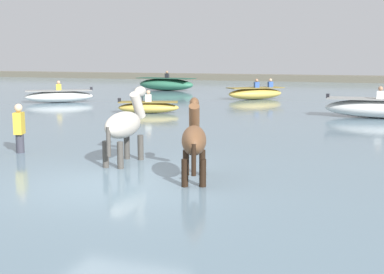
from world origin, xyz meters
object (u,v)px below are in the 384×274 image
at_px(boat_mid_channel, 379,108).
at_px(boat_far_offshore, 148,107).
at_px(boat_near_port, 59,96).
at_px(boat_near_starboard, 255,93).
at_px(channel_buoy, 143,104).
at_px(boat_far_inshore, 166,84).
at_px(horse_trailing_pinto, 125,127).
at_px(person_onlooker_right, 20,135).
at_px(horse_lead_bay, 194,142).

xyz_separation_m(boat_mid_channel, boat_far_offshore, (-9.10, -1.45, -0.13)).
relative_size(boat_near_port, boat_far_offshore, 1.28).
bearing_deg(boat_far_offshore, boat_mid_channel, 9.04).
relative_size(boat_near_starboard, channel_buoy, 4.45).
distance_m(boat_far_inshore, boat_far_offshore, 14.42).
bearing_deg(horse_trailing_pinto, boat_far_offshore, 111.70).
bearing_deg(boat_far_offshore, boat_near_starboard, 72.79).
bearing_deg(person_onlooker_right, horse_lead_bay, -13.97).
relative_size(horse_lead_bay, boat_mid_channel, 0.48).
distance_m(boat_far_inshore, boat_near_starboard, 9.09).
xyz_separation_m(boat_far_offshore, channel_buoy, (-1.33, 2.23, -0.09)).
bearing_deg(person_onlooker_right, boat_near_starboard, 84.26).
bearing_deg(boat_mid_channel, horse_trailing_pinto, -115.38).
height_order(horse_trailing_pinto, boat_near_starboard, horse_trailing_pinto).
height_order(horse_trailing_pinto, person_onlooker_right, horse_trailing_pinto).
xyz_separation_m(boat_far_inshore, boat_near_port, (-1.56, -10.47, -0.11)).
distance_m(horse_trailing_pinto, boat_mid_channel, 12.29).
xyz_separation_m(boat_near_starboard, channel_buoy, (-3.93, -6.17, -0.17)).
height_order(boat_far_inshore, boat_far_offshore, boat_far_inshore).
relative_size(horse_trailing_pinto, person_onlooker_right, 1.28).
distance_m(boat_near_port, boat_near_starboard, 10.49).
relative_size(horse_trailing_pinto, boat_far_inshore, 0.48).
bearing_deg(boat_far_inshore, boat_far_offshore, -70.23).
xyz_separation_m(boat_mid_channel, person_onlooker_right, (-8.29, -10.86, 0.08)).
bearing_deg(boat_near_starboard, channel_buoy, -122.48).
xyz_separation_m(boat_near_starboard, person_onlooker_right, (-1.79, -17.82, 0.12)).
bearing_deg(boat_far_offshore, channel_buoy, 120.67).
distance_m(horse_lead_bay, person_onlooker_right, 5.19).
bearing_deg(boat_near_port, boat_far_inshore, 81.52).
height_order(boat_mid_channel, boat_near_port, boat_mid_channel).
xyz_separation_m(boat_far_inshore, person_onlooker_right, (5.69, -22.98, 0.03)).
distance_m(boat_near_starboard, person_onlooker_right, 17.91).
relative_size(horse_lead_bay, boat_far_offshore, 0.73).
bearing_deg(horse_lead_bay, boat_mid_channel, 74.91).
bearing_deg(boat_near_starboard, horse_trailing_pinto, -86.09).
height_order(person_onlooker_right, channel_buoy, person_onlooker_right).
bearing_deg(boat_mid_channel, person_onlooker_right, -127.36).
bearing_deg(boat_far_offshore, boat_near_port, 154.35).
height_order(boat_far_inshore, boat_near_starboard, boat_far_inshore).
relative_size(boat_far_inshore, boat_near_starboard, 1.38).
relative_size(boat_near_port, channel_buoy, 4.83).
xyz_separation_m(boat_far_inshore, boat_far_offshore, (4.88, -13.57, -0.18)).
bearing_deg(boat_mid_channel, channel_buoy, 175.68).
height_order(boat_far_inshore, person_onlooker_right, boat_far_inshore).
bearing_deg(boat_far_offshore, horse_lead_bay, -61.30).
height_order(horse_lead_bay, boat_near_starboard, horse_lead_bay).
height_order(horse_trailing_pinto, boat_far_offshore, horse_trailing_pinto).
bearing_deg(boat_near_starboard, boat_far_inshore, 145.41).
bearing_deg(horse_lead_bay, horse_trailing_pinto, 153.07).
bearing_deg(horse_trailing_pinto, boat_near_starboard, 93.91).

